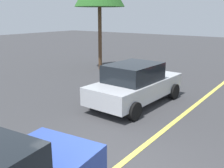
# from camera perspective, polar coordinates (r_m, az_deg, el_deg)

# --- Properties ---
(lane_marking_centre) EXTENTS (28.00, 0.16, 0.01)m
(lane_marking_centre) POSITION_cam_1_polar(r_m,az_deg,el_deg) (8.62, 12.00, -9.11)
(lane_marking_centre) COLOR #E0D14C
(car_silver_behind_van) EXTENTS (4.49, 2.20, 1.64)m
(car_silver_behind_van) POSITION_cam_1_polar(r_m,az_deg,el_deg) (10.36, 5.11, 0.04)
(car_silver_behind_van) COLOR #B7BABF
(car_silver_behind_van) RESTS_ON ground_plane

